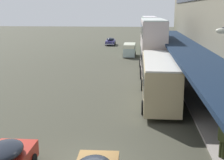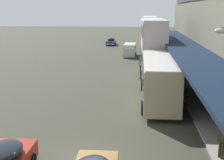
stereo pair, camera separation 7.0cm
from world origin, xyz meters
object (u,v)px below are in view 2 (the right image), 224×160
Objects in this scene: transit_bus_kerbside_rear at (153,44)px; vw_van at (130,49)px; pedestrian_at_kerb at (222,138)px; transit_bus_kerbside_front at (159,77)px; sedan_trailing_mid at (111,41)px; transit_bus_kerbside_far at (149,32)px.

vw_van is (-2.98, 12.98, -2.19)m from transit_bus_kerbside_rear.
vw_van is 34.56m from pedestrian_at_kerb.
transit_bus_kerbside_rear reaches higher than pedestrian_at_kerb.
pedestrian_at_kerb is (2.49, -9.68, -0.79)m from transit_bus_kerbside_front.
pedestrian_at_kerb reaches higher than sedan_trailing_mid.
pedestrian_at_kerb is (2.42, -43.04, -2.00)m from transit_bus_kerbside_far.
vw_van is 2.46× the size of pedestrian_at_kerb.
transit_bus_kerbside_far is 43.16m from pedestrian_at_kerb.
sedan_trailing_mid is at bearing 104.61° from transit_bus_kerbside_rear.
sedan_trailing_mid is (-7.50, 39.75, -1.22)m from transit_bus_kerbside_front.
transit_bus_kerbside_far reaches higher than sedan_trailing_mid.
transit_bus_kerbside_front reaches higher than pedestrian_at_kerb.
vw_van is at bearing -109.54° from transit_bus_kerbside_far.
transit_bus_kerbside_far is 10.20m from sedan_trailing_mid.
transit_bus_kerbside_front is 33.38m from transit_bus_kerbside_far.
transit_bus_kerbside_front is at bearing -79.31° from sedan_trailing_mid.
transit_bus_kerbside_front is 40.47m from sedan_trailing_mid.
transit_bus_kerbside_rear is 21.39m from pedestrian_at_kerb.
transit_bus_kerbside_front is 10.03m from pedestrian_at_kerb.
vw_van is (-3.17, -8.93, -2.08)m from transit_bus_kerbside_far.
sedan_trailing_mid is 50.43m from pedestrian_at_kerb.
transit_bus_kerbside_front is 2.37× the size of sedan_trailing_mid.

